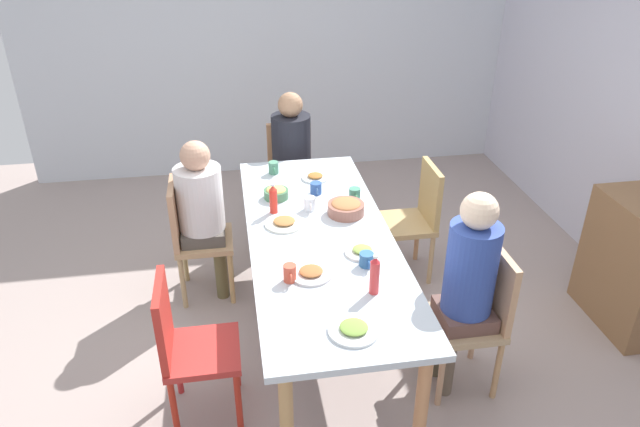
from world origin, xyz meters
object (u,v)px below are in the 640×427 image
at_px(bowl_1, 276,193).
at_px(cup_0, 310,204).
at_px(person_2, 468,278).
at_px(chair_3, 416,215).
at_px(cup_2, 367,260).
at_px(bottle_1, 273,199).
at_px(cup_4, 316,188).
at_px(chair_2, 478,312).
at_px(plate_2, 362,251).
at_px(chair_4, 186,343).
at_px(person_1, 202,205).
at_px(cup_3, 290,273).
at_px(bowl_0, 346,208).
at_px(cup_5, 355,195).
at_px(plate_1, 284,223).
at_px(side_cabinet, 638,265).
at_px(dining_table, 320,245).
at_px(chair_1, 192,233).
at_px(bottle_0, 375,275).
at_px(chair_0, 291,169).
at_px(plate_3, 311,273).
at_px(plate_0, 315,177).
at_px(plate_4, 354,329).
at_px(person_0, 292,149).
at_px(cup_1, 274,168).

height_order(bowl_1, cup_0, cup_0).
bearing_deg(person_2, chair_3, 175.60).
bearing_deg(cup_2, bottle_1, -147.44).
bearing_deg(cup_4, chair_2, 33.36).
bearing_deg(plate_2, chair_4, -71.92).
distance_m(person_1, cup_3, 1.16).
height_order(bowl_1, cup_3, cup_3).
height_order(person_2, bowl_0, person_2).
distance_m(cup_0, cup_5, 0.33).
bearing_deg(cup_4, cup_0, -18.97).
bearing_deg(plate_1, side_cabinet, 80.66).
height_order(dining_table, cup_5, cup_5).
height_order(person_1, chair_2, person_1).
bearing_deg(chair_2, chair_1, -125.52).
distance_m(chair_4, bottle_0, 1.07).
relative_size(chair_0, plate_3, 3.77).
distance_m(plate_0, plate_1, 0.71).
bearing_deg(bowl_1, plate_4, 8.87).
distance_m(person_1, bowl_1, 0.52).
distance_m(chair_4, plate_2, 1.12).
bearing_deg(bottle_1, bowl_1, 170.08).
bearing_deg(cup_5, plate_0, -151.83).
bearing_deg(plate_1, plate_0, 154.76).
relative_size(dining_table, plate_0, 11.69).
xyz_separation_m(plate_3, bottle_0, (0.22, 0.30, 0.10)).
bearing_deg(person_1, cup_4, 88.34).
height_order(chair_0, plate_0, chair_0).
height_order(plate_0, plate_2, same).
distance_m(person_0, bowl_1, 0.95).
bearing_deg(person_0, side_cabinet, 51.49).
bearing_deg(bowl_0, chair_1, -108.73).
distance_m(person_2, cup_2, 0.57).
distance_m(chair_4, cup_4, 1.48).
bearing_deg(person_0, chair_0, 180.00).
bearing_deg(cup_4, person_0, -175.91).
xyz_separation_m(person_1, chair_3, (0.00, 1.55, -0.21)).
bearing_deg(bottle_0, chair_3, 152.50).
height_order(person_1, plate_0, person_1).
distance_m(cup_0, cup_3, 0.83).
height_order(chair_4, plate_2, chair_4).
height_order(bowl_1, cup_2, bowl_1).
distance_m(cup_1, cup_4, 0.47).
bearing_deg(cup_0, chair_2, 42.30).
height_order(person_0, cup_5, person_0).
height_order(person_0, person_1, person_0).
distance_m(chair_1, plate_1, 0.79).
xyz_separation_m(cup_0, cup_4, (-0.23, 0.08, -0.00)).
relative_size(plate_4, cup_1, 2.27).
distance_m(plate_0, plate_4, 1.74).
relative_size(plate_2, cup_4, 1.78).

